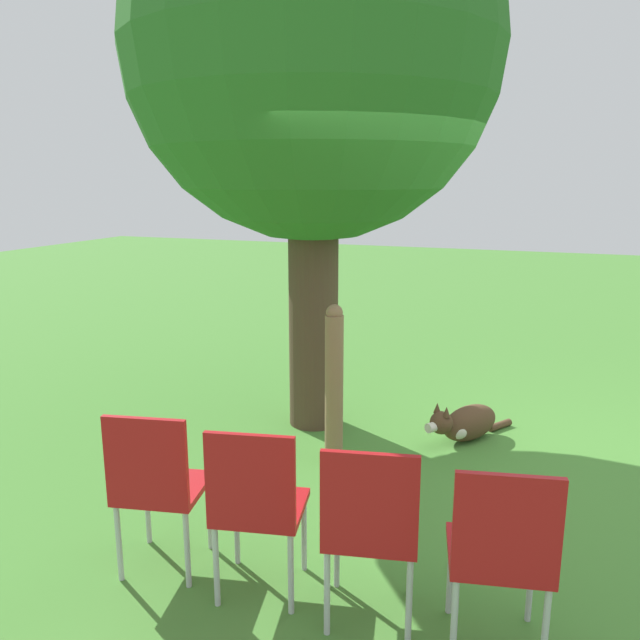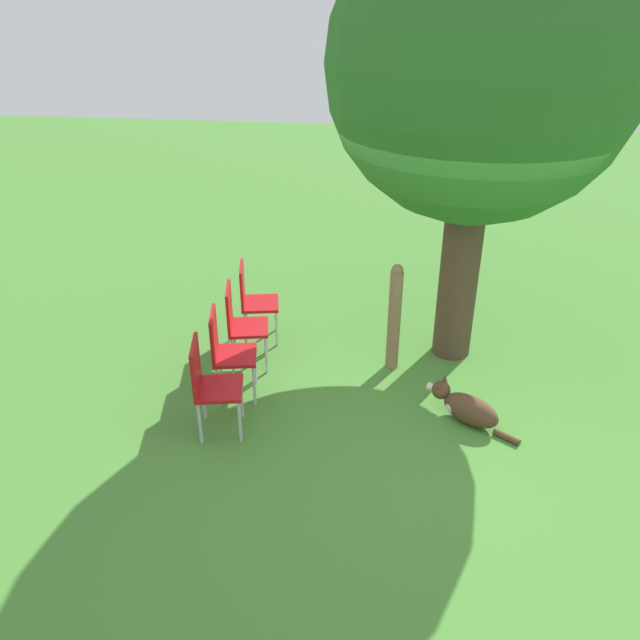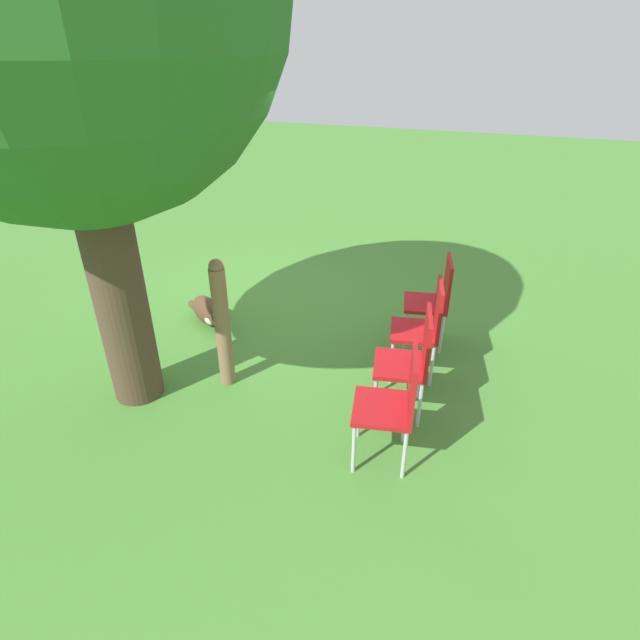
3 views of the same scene
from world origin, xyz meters
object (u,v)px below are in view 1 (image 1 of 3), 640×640
at_px(dog, 465,423).
at_px(red_chair_3, 156,481).
at_px(fence_post, 334,384).
at_px(red_chair_1, 370,523).
at_px(oak_tree, 313,54).
at_px(red_chair_2, 257,500).
at_px(red_chair_0, 501,548).

distance_m(dog, red_chair_3, 2.73).
distance_m(fence_post, red_chair_3, 1.70).
distance_m(red_chair_1, red_chair_3, 1.18).
xyz_separation_m(oak_tree, dog, (0.06, -1.31, -2.90)).
bearing_deg(red_chair_2, oak_tree, 2.64).
relative_size(dog, red_chair_1, 0.92).
xyz_separation_m(dog, red_chair_1, (-2.37, 0.14, 0.39)).
height_order(red_chair_2, red_chair_3, same).
height_order(red_chair_1, red_chair_3, same).
height_order(dog, red_chair_1, red_chair_1).
bearing_deg(dog, oak_tree, -53.11).
xyz_separation_m(red_chair_0, red_chair_2, (-0.00, 1.18, 0.00)).
xyz_separation_m(oak_tree, fence_post, (-0.67, -0.42, -2.44)).
bearing_deg(red_chair_0, red_chair_3, 78.54).
distance_m(fence_post, red_chair_1, 1.81).
relative_size(red_chair_0, red_chair_2, 1.00).
distance_m(oak_tree, red_chair_3, 3.41).
xyz_separation_m(dog, red_chair_2, (-2.37, 0.72, 0.39)).
distance_m(red_chair_0, red_chair_3, 1.76).
height_order(fence_post, red_chair_3, fence_post).
distance_m(red_chair_0, red_chair_2, 1.18).
bearing_deg(red_chair_3, red_chair_2, -101.46).
distance_m(red_chair_1, red_chair_2, 0.59).
relative_size(oak_tree, red_chair_3, 4.84).
bearing_deg(dog, red_chair_3, 5.31).
distance_m(fence_post, red_chair_0, 2.12).
bearing_deg(red_chair_3, dog, -40.51).
xyz_separation_m(oak_tree, red_chair_0, (-2.31, -1.76, -2.51)).
distance_m(fence_post, red_chair_2, 1.65).
height_order(red_chair_0, red_chair_1, same).
distance_m(oak_tree, dog, 3.18).
relative_size(fence_post, red_chair_1, 1.30).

